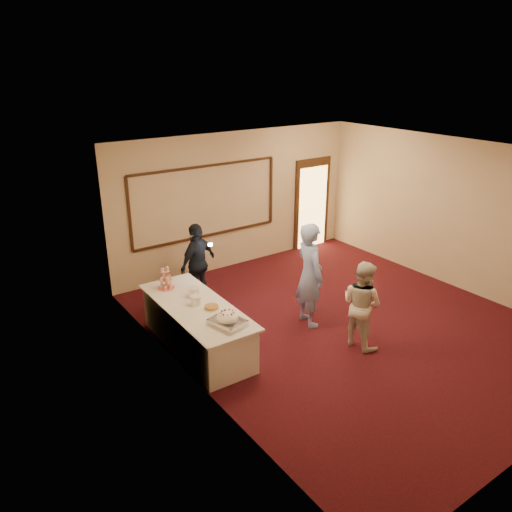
% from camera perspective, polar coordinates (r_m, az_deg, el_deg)
% --- Properties ---
extents(floor, '(7.00, 7.00, 0.00)m').
position_cam_1_polar(floor, '(9.10, 10.21, -7.67)').
color(floor, black).
rests_on(floor, ground).
extents(room_walls, '(6.04, 7.04, 3.02)m').
position_cam_1_polar(room_walls, '(8.31, 11.12, 4.62)').
color(room_walls, beige).
rests_on(room_walls, floor).
extents(wall_molding, '(3.45, 0.04, 1.55)m').
position_cam_1_polar(wall_molding, '(10.62, -5.70, 6.21)').
color(wall_molding, black).
rests_on(wall_molding, room_walls).
extents(doorway, '(1.05, 0.07, 2.20)m').
position_cam_1_polar(doorway, '(12.40, 6.41, 5.93)').
color(doorway, black).
rests_on(doorway, floor).
extents(buffet_table, '(1.01, 2.48, 0.77)m').
position_cam_1_polar(buffet_table, '(8.15, -6.73, -8.00)').
color(buffet_table, silver).
rests_on(buffet_table, floor).
extents(pavlova_tray, '(0.49, 0.58, 0.20)m').
position_cam_1_polar(pavlova_tray, '(7.35, -3.29, -7.22)').
color(pavlova_tray, '#ABACB2').
rests_on(pavlova_tray, buffet_table).
extents(cupcake_stand, '(0.28, 0.28, 0.41)m').
position_cam_1_polar(cupcake_stand, '(8.56, -10.29, -2.73)').
color(cupcake_stand, '#EC5D6B').
rests_on(cupcake_stand, buffet_table).
extents(plate_stack_a, '(0.18, 0.18, 0.15)m').
position_cam_1_polar(plate_stack_a, '(7.97, -6.87, -5.04)').
color(plate_stack_a, white).
rests_on(plate_stack_a, buffet_table).
extents(plate_stack_b, '(0.19, 0.19, 0.15)m').
position_cam_1_polar(plate_stack_b, '(8.24, -7.13, -4.09)').
color(plate_stack_b, white).
rests_on(plate_stack_b, buffet_table).
extents(tart, '(0.25, 0.25, 0.05)m').
position_cam_1_polar(tart, '(7.83, -5.10, -5.86)').
color(tart, white).
rests_on(tart, buffet_table).
extents(man, '(0.56, 0.75, 1.86)m').
position_cam_1_polar(man, '(8.65, 6.15, -2.15)').
color(man, '#889FDE').
rests_on(man, floor).
extents(woman, '(0.62, 0.76, 1.47)m').
position_cam_1_polar(woman, '(8.21, 12.00, -5.41)').
color(woman, silver).
rests_on(woman, floor).
extents(guest, '(1.00, 0.70, 1.57)m').
position_cam_1_polar(guest, '(9.53, -6.66, -0.80)').
color(guest, black).
rests_on(guest, floor).
extents(camera_flash, '(0.08, 0.06, 0.05)m').
position_cam_1_polar(camera_flash, '(9.19, -5.25, 1.30)').
color(camera_flash, white).
rests_on(camera_flash, guest).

